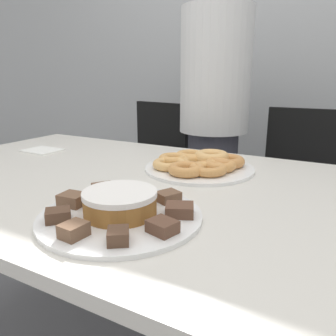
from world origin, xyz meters
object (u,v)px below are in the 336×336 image
Objects in this scene: person_standing at (214,122)px; frosted_cake at (120,202)px; plate_cake at (121,216)px; plate_donuts at (199,168)px; office_chair_right at (296,207)px; office_chair_left at (146,181)px; napkin at (42,150)px.

person_standing is 1.09m from frosted_cake.
plate_donuts is at bearing 90.42° from plate_cake.
office_chair_left is at bearing -179.74° from office_chair_right.
person_standing is at bearing 100.38° from plate_cake.
frosted_cake is at bearing -48.16° from office_chair_left.
person_standing is 0.85m from napkin.
office_chair_right is 0.76m from plate_donuts.
office_chair_left is 0.95m from plate_donuts.
plate_donuts is 0.44m from frosted_cake.
plate_cake is 2.21× the size of frosted_cake.
person_standing is at bearing 53.84° from napkin.
office_chair_left is 1.29m from plate_cake.
person_standing is at bearing -178.35° from office_chair_right.
frosted_cake reaches higher than plate_donuts.
plate_cake is at bearing -102.62° from office_chair_right.
office_chair_left is at bearing 84.38° from napkin.
frosted_cake is (0.00, -0.00, 0.03)m from plate_cake.
plate_donuts is 2.41× the size of napkin.
person_standing is 1.74× the size of office_chair_left.
frosted_cake is (0.63, -1.08, 0.35)m from office_chair_left.
plate_cake is 0.80m from napkin.
office_chair_left reaches higher than plate_donuts.
person_standing is 0.58m from office_chair_left.
napkin is at bearing -126.16° from person_standing.
person_standing is 10.18× the size of napkin.
office_chair_right is at bearing 77.20° from frosted_cake.
napkin is (-0.69, 0.39, -0.00)m from plate_cake.
office_chair_right is 1.17m from frosted_cake.
office_chair_left is 5.84× the size of napkin.
office_chair_left reaches higher than plate_cake.
napkin is (-0.69, -0.05, -0.00)m from plate_donuts.
person_standing is 0.67m from plate_donuts.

